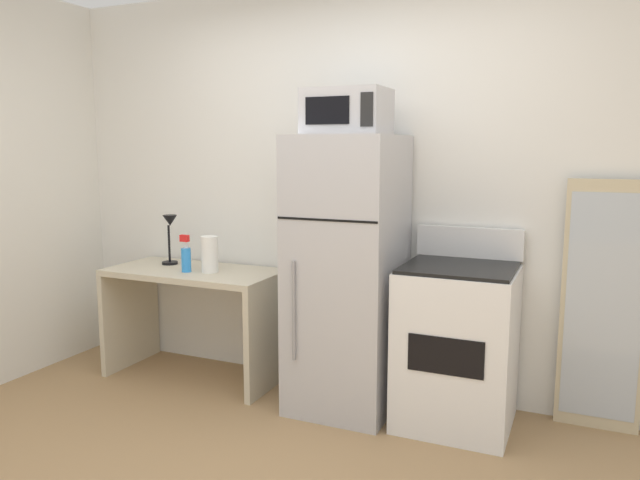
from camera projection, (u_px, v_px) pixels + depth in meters
The scene contains 9 objects.
wall_back_white at pixel (359, 189), 3.91m from camera, with size 5.00×0.10×2.60m, color white.
desk at pixel (195, 302), 4.12m from camera, with size 1.18×0.58×0.75m.
desk_lamp at pixel (170, 231), 4.22m from camera, with size 0.14×0.12×0.35m.
spray_bottle at pixel (186, 257), 4.00m from camera, with size 0.06×0.06×0.25m.
paper_towel_roll at pixel (210, 254), 3.98m from camera, with size 0.11×0.11×0.24m, color white.
refrigerator at pixel (347, 274), 3.60m from camera, with size 0.60×0.66×1.64m.
microwave at pixel (347, 112), 3.44m from camera, with size 0.46×0.35×0.26m.
oven_range at pixel (457, 344), 3.41m from camera, with size 0.62×0.61×1.10m.
leaning_mirror at pixel (603, 307), 3.31m from camera, with size 0.44×0.03×1.40m.
Camera 1 is at (1.35, -1.98, 1.56)m, focal length 33.92 mm.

